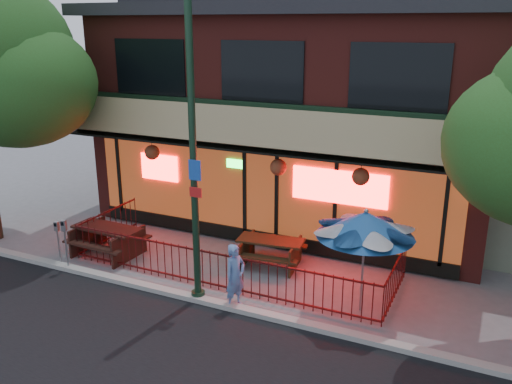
{
  "coord_description": "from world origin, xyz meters",
  "views": [
    {
      "loc": [
        6.09,
        -10.21,
        6.23
      ],
      "look_at": [
        0.39,
        2.0,
        2.02
      ],
      "focal_mm": 38.0,
      "sensor_mm": 36.0,
      "label": 1
    }
  ],
  "objects_px": {
    "parking_meter_far": "(58,236)",
    "parking_meter_near": "(65,237)",
    "picnic_table_left": "(108,237)",
    "patio_umbrella": "(365,224)",
    "street_light": "(194,170)",
    "pedestrian": "(235,276)",
    "picnic_table_right": "(271,248)"
  },
  "relations": [
    {
      "from": "parking_meter_far",
      "to": "patio_umbrella",
      "type": "bearing_deg",
      "value": 8.03
    },
    {
      "from": "picnic_table_left",
      "to": "picnic_table_right",
      "type": "relative_size",
      "value": 1.05
    },
    {
      "from": "street_light",
      "to": "parking_meter_near",
      "type": "relative_size",
      "value": 5.03
    },
    {
      "from": "picnic_table_left",
      "to": "patio_umbrella",
      "type": "height_order",
      "value": "patio_umbrella"
    },
    {
      "from": "picnic_table_left",
      "to": "picnic_table_right",
      "type": "xyz_separation_m",
      "value": [
        4.4,
        1.29,
        -0.06
      ]
    },
    {
      "from": "parking_meter_near",
      "to": "parking_meter_far",
      "type": "bearing_deg",
      "value": 166.77
    },
    {
      "from": "street_light",
      "to": "pedestrian",
      "type": "bearing_deg",
      "value": 3.14
    },
    {
      "from": "parking_meter_far",
      "to": "parking_meter_near",
      "type": "bearing_deg",
      "value": -13.23
    },
    {
      "from": "street_light",
      "to": "pedestrian",
      "type": "xyz_separation_m",
      "value": [
        0.97,
        0.05,
        -2.38
      ]
    },
    {
      "from": "patio_umbrella",
      "to": "parking_meter_near",
      "type": "bearing_deg",
      "value": -171.01
    },
    {
      "from": "picnic_table_left",
      "to": "patio_umbrella",
      "type": "xyz_separation_m",
      "value": [
        7.2,
        -0.04,
        1.54
      ]
    },
    {
      "from": "picnic_table_right",
      "to": "parking_meter_near",
      "type": "bearing_deg",
      "value": -151.9
    },
    {
      "from": "street_light",
      "to": "pedestrian",
      "type": "relative_size",
      "value": 4.58
    },
    {
      "from": "picnic_table_left",
      "to": "street_light",
      "type": "bearing_deg",
      "value": -17.76
    },
    {
      "from": "parking_meter_far",
      "to": "picnic_table_left",
      "type": "bearing_deg",
      "value": 59.97
    },
    {
      "from": "picnic_table_right",
      "to": "pedestrian",
      "type": "height_order",
      "value": "pedestrian"
    },
    {
      "from": "street_light",
      "to": "picnic_table_left",
      "type": "bearing_deg",
      "value": 162.24
    },
    {
      "from": "patio_umbrella",
      "to": "picnic_table_left",
      "type": "bearing_deg",
      "value": 179.67
    },
    {
      "from": "patio_umbrella",
      "to": "parking_meter_near",
      "type": "height_order",
      "value": "patio_umbrella"
    },
    {
      "from": "patio_umbrella",
      "to": "picnic_table_right",
      "type": "bearing_deg",
      "value": 154.54
    },
    {
      "from": "picnic_table_right",
      "to": "pedestrian",
      "type": "distance_m",
      "value": 2.41
    },
    {
      "from": "parking_meter_near",
      "to": "parking_meter_far",
      "type": "distance_m",
      "value": 0.36
    },
    {
      "from": "picnic_table_left",
      "to": "parking_meter_near",
      "type": "xyz_separation_m",
      "value": [
        -0.32,
        -1.23,
        0.4
      ]
    },
    {
      "from": "street_light",
      "to": "patio_umbrella",
      "type": "xyz_separation_m",
      "value": [
        3.6,
        1.11,
        -1.07
      ]
    },
    {
      "from": "picnic_table_left",
      "to": "parking_meter_far",
      "type": "height_order",
      "value": "parking_meter_far"
    },
    {
      "from": "pedestrian",
      "to": "picnic_table_right",
      "type": "bearing_deg",
      "value": 22.34
    },
    {
      "from": "picnic_table_right",
      "to": "picnic_table_left",
      "type": "bearing_deg",
      "value": -163.63
    },
    {
      "from": "pedestrian",
      "to": "parking_meter_near",
      "type": "xyz_separation_m",
      "value": [
        -4.89,
        -0.13,
        0.18
      ]
    },
    {
      "from": "pedestrian",
      "to": "parking_meter_near",
      "type": "bearing_deg",
      "value": 109.87
    },
    {
      "from": "patio_umbrella",
      "to": "parking_meter_far",
      "type": "height_order",
      "value": "patio_umbrella"
    },
    {
      "from": "pedestrian",
      "to": "parking_meter_near",
      "type": "height_order",
      "value": "pedestrian"
    },
    {
      "from": "street_light",
      "to": "parking_meter_near",
      "type": "xyz_separation_m",
      "value": [
        -3.93,
        -0.08,
        -2.21
      ]
    }
  ]
}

